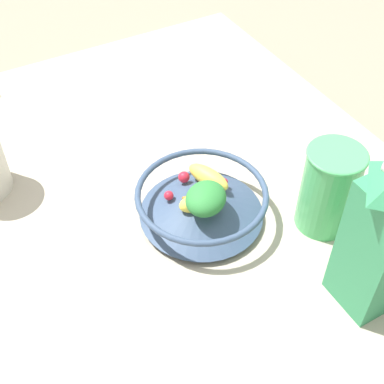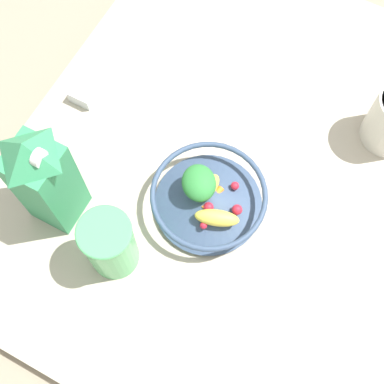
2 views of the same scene
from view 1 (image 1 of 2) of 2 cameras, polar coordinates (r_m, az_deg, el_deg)
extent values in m
plane|color=gray|center=(0.91, -7.21, -2.57)|extent=(6.00, 6.00, 0.00)
cube|color=#B2A893|center=(0.90, -7.30, -1.89)|extent=(0.97, 0.97, 0.03)
cylinder|color=#384C6B|center=(0.86, 1.00, -2.45)|extent=(0.11, 0.11, 0.01)
cone|color=#384C6B|center=(0.84, 1.02, -1.21)|extent=(0.20, 0.20, 0.04)
torus|color=#384C6B|center=(0.82, 1.04, -0.16)|extent=(0.21, 0.21, 0.01)
ellipsoid|color=#EFD64C|center=(0.82, 0.52, -1.11)|extent=(0.06, 0.04, 0.03)
ellipsoid|color=#EFD64C|center=(0.86, 1.75, 1.61)|extent=(0.05, 0.08, 0.03)
cylinder|color=orange|center=(0.84, 0.73, -0.54)|extent=(0.05, 0.02, 0.01)
sphere|color=red|center=(0.86, 3.43, 1.06)|extent=(0.01, 0.01, 0.01)
sphere|color=red|center=(0.83, 0.30, -1.23)|extent=(0.01, 0.01, 0.01)
sphere|color=red|center=(0.84, -2.49, -0.38)|extent=(0.02, 0.02, 0.02)
sphere|color=red|center=(0.82, 2.56, -1.83)|extent=(0.01, 0.01, 0.01)
sphere|color=red|center=(0.86, -0.87, 1.60)|extent=(0.02, 0.02, 0.02)
sphere|color=red|center=(0.84, 1.81, 0.13)|extent=(0.02, 0.02, 0.02)
ellipsoid|color=#2D7F38|center=(0.80, 1.49, -0.70)|extent=(0.09, 0.09, 0.04)
cube|color=#338C59|center=(0.73, 19.47, -5.58)|extent=(0.08, 0.08, 0.21)
cylinder|color=#4CB266|center=(0.83, 14.39, 0.28)|extent=(0.08, 0.08, 0.14)
torus|color=#4CB266|center=(0.78, 15.29, 3.86)|extent=(0.09, 0.09, 0.01)
camera|label=2|loc=(0.92, 30.02, 60.35)|focal=50.00mm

